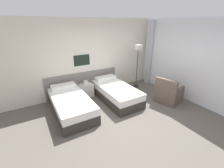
# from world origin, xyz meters

# --- Properties ---
(ground_plane) EXTENTS (16.00, 16.00, 0.00)m
(ground_plane) POSITION_xyz_m (0.00, 0.00, 0.00)
(ground_plane) COLOR #5B544C
(wall_headboard) EXTENTS (10.00, 0.10, 2.70)m
(wall_headboard) POSITION_xyz_m (-0.02, 2.26, 1.30)
(wall_headboard) COLOR beige
(wall_headboard) RESTS_ON ground_plane
(wall_window) EXTENTS (0.21, 4.73, 2.70)m
(wall_window) POSITION_xyz_m (2.58, -0.02, 1.34)
(wall_window) COLOR white
(wall_window) RESTS_ON ground_plane
(bed_near_door) EXTENTS (0.98, 2.01, 0.64)m
(bed_near_door) POSITION_xyz_m (-1.21, 1.21, 0.26)
(bed_near_door) COLOR #332D28
(bed_near_door) RESTS_ON ground_plane
(bed_near_window) EXTENTS (0.98, 2.01, 0.64)m
(bed_near_window) POSITION_xyz_m (0.37, 1.21, 0.26)
(bed_near_window) COLOR #332D28
(bed_near_window) RESTS_ON ground_plane
(nightstand) EXTENTS (0.48, 0.36, 0.61)m
(nightstand) POSITION_xyz_m (-0.42, 1.97, 0.24)
(nightstand) COLOR beige
(nightstand) RESTS_ON ground_plane
(floor_lamp) EXTENTS (0.24, 0.24, 1.74)m
(floor_lamp) POSITION_xyz_m (1.74, 1.75, 1.42)
(floor_lamp) COLOR black
(floor_lamp) RESTS_ON ground_plane
(armchair) EXTENTS (0.91, 0.90, 0.88)m
(armchair) POSITION_xyz_m (1.86, 0.18, 0.27)
(armchair) COLOR brown
(armchair) RESTS_ON ground_plane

